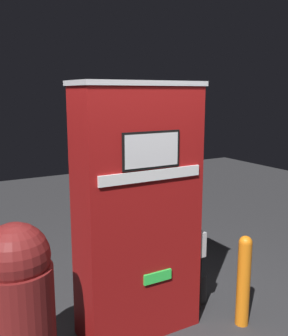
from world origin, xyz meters
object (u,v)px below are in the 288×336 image
(gas_pump, at_px, (138,212))
(trash_bin, at_px, (18,304))
(safety_bollard, at_px, (244,279))
(squeegee_bucket, at_px, (194,286))

(gas_pump, height_order, trash_bin, gas_pump)
(gas_pump, distance_m, trash_bin, 1.16)
(safety_bollard, relative_size, trash_bin, 0.70)
(trash_bin, xyz_separation_m, squeegee_bucket, (1.78, 0.29, -0.46))
(gas_pump, height_order, squeegee_bucket, gas_pump)
(gas_pump, xyz_separation_m, trash_bin, (-1.05, -0.15, -0.47))
(gas_pump, relative_size, trash_bin, 1.79)
(gas_pump, xyz_separation_m, safety_bollard, (0.85, -0.42, -0.64))
(trash_bin, bearing_deg, squeegee_bucket, 9.34)
(gas_pump, bearing_deg, trash_bin, -171.67)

